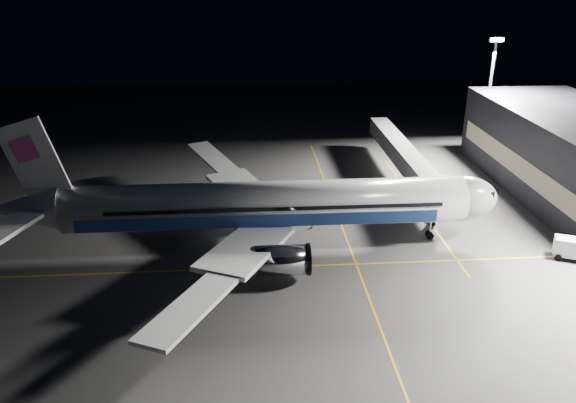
% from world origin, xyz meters
% --- Properties ---
extents(ground, '(200.00, 200.00, 0.00)m').
position_xyz_m(ground, '(0.00, 0.00, 0.00)').
color(ground, '#4C4C4F').
rests_on(ground, ground).
extents(guide_line_main, '(0.25, 80.00, 0.01)m').
position_xyz_m(guide_line_main, '(10.00, 0.00, 0.01)').
color(guide_line_main, gold).
rests_on(guide_line_main, ground).
extents(guide_line_cross, '(70.00, 0.25, 0.01)m').
position_xyz_m(guide_line_cross, '(0.00, -6.00, 0.01)').
color(guide_line_cross, gold).
rests_on(guide_line_cross, ground).
extents(guide_line_side, '(0.25, 40.00, 0.01)m').
position_xyz_m(guide_line_side, '(22.00, 10.00, 0.01)').
color(guide_line_side, gold).
rests_on(guide_line_side, ground).
extents(airliner, '(61.48, 54.22, 16.64)m').
position_xyz_m(airliner, '(-1.08, 0.00, 5.16)').
color(airliner, silver).
rests_on(airliner, ground).
extents(terminal, '(18.12, 40.00, 12.00)m').
position_xyz_m(terminal, '(45.98, 14.00, 6.00)').
color(terminal, black).
rests_on(terminal, ground).
extents(jet_bridge, '(3.60, 34.40, 6.30)m').
position_xyz_m(jet_bridge, '(22.00, 18.06, 4.58)').
color(jet_bridge, '#B2B2B7').
rests_on(jet_bridge, ground).
extents(floodlight_mast_north, '(2.40, 0.68, 20.70)m').
position_xyz_m(floodlight_mast_north, '(40.00, 31.99, 12.37)').
color(floodlight_mast_north, '#59595E').
rests_on(floodlight_mast_north, ground).
extents(service_truck, '(5.37, 3.86, 2.57)m').
position_xyz_m(service_truck, '(35.77, -6.77, 1.37)').
color(service_truck, silver).
rests_on(service_truck, ground).
extents(baggage_tug, '(2.40, 2.07, 1.54)m').
position_xyz_m(baggage_tug, '(-2.06, 11.73, 0.71)').
color(baggage_tug, black).
rests_on(baggage_tug, ground).
extents(safety_cone_a, '(0.39, 0.39, 0.58)m').
position_xyz_m(safety_cone_a, '(6.00, 4.00, 0.29)').
color(safety_cone_a, '#EA5009').
rests_on(safety_cone_a, ground).
extents(safety_cone_b, '(0.44, 0.44, 0.65)m').
position_xyz_m(safety_cone_b, '(3.33, 4.00, 0.33)').
color(safety_cone_b, '#EA5009').
rests_on(safety_cone_b, ground).
extents(safety_cone_c, '(0.46, 0.46, 0.69)m').
position_xyz_m(safety_cone_c, '(5.69, 10.51, 0.34)').
color(safety_cone_c, '#EA5009').
rests_on(safety_cone_c, ground).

